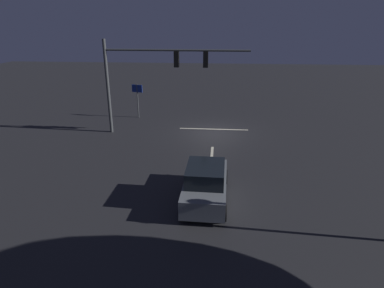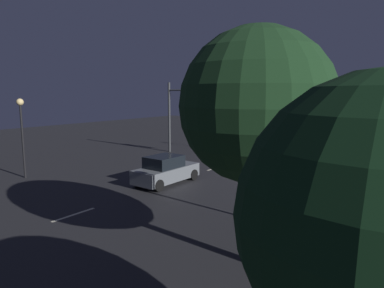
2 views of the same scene
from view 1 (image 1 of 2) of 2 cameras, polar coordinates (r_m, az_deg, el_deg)
The scene contains 7 objects.
ground_plane at distance 23.47m, azimuth 3.74°, elevation 2.05°, with size 80.00×80.00×0.00m, color #232326.
traffic_signal_assembly at distance 22.41m, azimuth -6.70°, elevation 12.82°, with size 9.60×0.47×6.36m.
lane_dash_far at distance 19.72m, azimuth 3.48°, elevation -1.64°, with size 2.20×0.16×0.01m, color beige.
lane_dash_mid at distance 14.35m, azimuth 2.83°, elevation -10.74°, with size 2.20×0.16×0.01m, color beige.
stop_bar at distance 24.14m, azimuth 3.78°, elevation 2.59°, with size 5.00×0.16×0.01m, color beige.
car_approaching at distance 14.46m, azimuth 2.36°, elevation -6.84°, with size 1.99×4.41×1.70m.
route_sign at distance 27.01m, azimuth -9.45°, elevation 8.61°, with size 0.89×0.29×2.73m.
Camera 1 is at (-0.33, 22.25, 7.47)m, focal length 30.78 mm.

